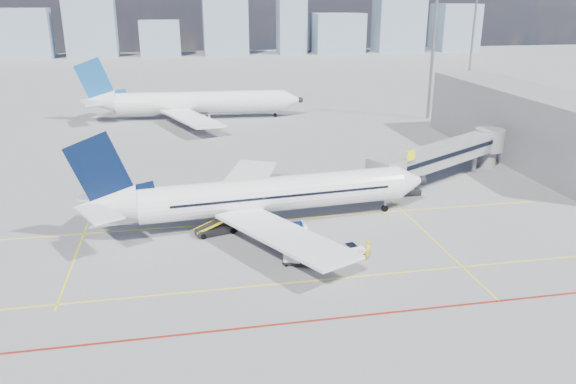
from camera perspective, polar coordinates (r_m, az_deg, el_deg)
name	(u,v)px	position (r m, az deg, el deg)	size (l,w,h in m)	color
ground	(294,251)	(52.95, 0.62, -6.04)	(420.00, 420.00, 0.00)	gray
apron_markings	(296,271)	(49.40, 0.87, -7.98)	(90.00, 35.12, 0.01)	#FFF00D
jet_bridge	(449,154)	(74.34, 16.00, 3.78)	(23.55, 15.78, 6.30)	#94979C
terminal_block	(525,124)	(89.90, 22.97, 6.42)	(10.00, 42.00, 10.00)	#94979C
floodlight_mast_ne	(433,47)	(112.84, 14.53, 14.06)	(3.20, 0.61, 25.45)	gray
floodlight_mast_far	(473,34)	(156.18, 18.29, 14.99)	(3.20, 0.61, 25.45)	gray
distant_skyline	(222,24)	(237.85, -6.74, 16.59)	(249.83, 15.53, 31.50)	#768DA3
main_aircraft	(260,196)	(57.73, -2.81, -0.40)	(37.32, 32.48, 10.96)	white
second_aircraft	(192,103)	(111.42, -9.78, 8.93)	(43.04, 37.48, 12.55)	white
baggage_tug	(353,251)	(51.74, 6.66, -6.00)	(2.15, 1.56, 1.36)	white
cargo_dolly	(302,254)	(50.07, 1.47, -6.29)	(3.74, 2.59, 1.88)	black
belt_loader	(217,228)	(56.93, -7.21, -3.64)	(5.92, 2.84, 2.38)	black
ramp_worker	(368,251)	(51.20, 8.12, -5.91)	(0.73, 0.48, 2.02)	yellow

